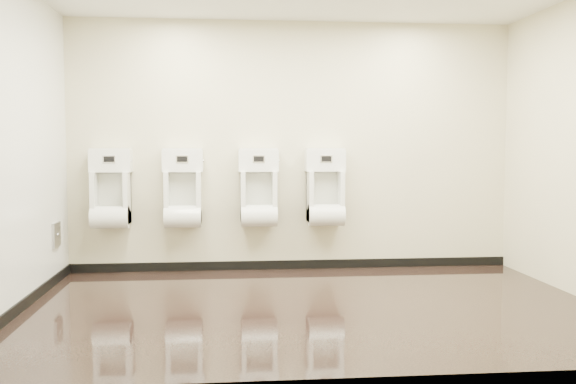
% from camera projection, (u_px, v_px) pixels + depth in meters
% --- Properties ---
extents(ground, '(5.00, 3.50, 0.00)m').
position_uv_depth(ground, '(314.00, 306.00, 5.61)').
color(ground, black).
rests_on(ground, ground).
extents(back_wall, '(5.00, 0.02, 2.80)m').
position_uv_depth(back_wall, '(293.00, 146.00, 7.25)').
color(back_wall, beige).
rests_on(back_wall, ground).
extents(front_wall, '(5.00, 0.02, 2.80)m').
position_uv_depth(front_wall, '(355.00, 146.00, 3.77)').
color(front_wall, beige).
rests_on(front_wall, ground).
extents(left_wall, '(0.02, 3.50, 2.80)m').
position_uv_depth(left_wall, '(13.00, 146.00, 5.27)').
color(left_wall, beige).
rests_on(left_wall, ground).
extents(tile_overlay_left, '(0.01, 3.50, 2.80)m').
position_uv_depth(tile_overlay_left, '(14.00, 146.00, 5.27)').
color(tile_overlay_left, white).
rests_on(tile_overlay_left, ground).
extents(skirting_back, '(5.00, 0.02, 0.10)m').
position_uv_depth(skirting_back, '(293.00, 265.00, 7.33)').
color(skirting_back, black).
rests_on(skirting_back, ground).
extents(skirting_left, '(0.02, 3.50, 0.10)m').
position_uv_depth(skirting_left, '(19.00, 308.00, 5.36)').
color(skirting_left, black).
rests_on(skirting_left, ground).
extents(access_panel, '(0.04, 0.25, 0.25)m').
position_uv_depth(access_panel, '(56.00, 235.00, 6.52)').
color(access_panel, '#9E9EA3').
rests_on(access_panel, left_wall).
extents(urinal_0, '(0.45, 0.34, 0.85)m').
position_uv_depth(urinal_0, '(111.00, 194.00, 6.94)').
color(urinal_0, white).
rests_on(urinal_0, back_wall).
extents(urinal_1, '(0.45, 0.34, 0.85)m').
position_uv_depth(urinal_1, '(183.00, 194.00, 7.01)').
color(urinal_1, white).
rests_on(urinal_1, back_wall).
extents(urinal_2, '(0.45, 0.34, 0.85)m').
position_uv_depth(urinal_2, '(259.00, 193.00, 7.09)').
color(urinal_2, white).
rests_on(urinal_2, back_wall).
extents(urinal_3, '(0.45, 0.34, 0.85)m').
position_uv_depth(urinal_3, '(325.00, 193.00, 7.17)').
color(urinal_3, white).
rests_on(urinal_3, back_wall).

